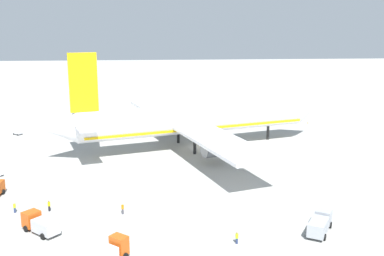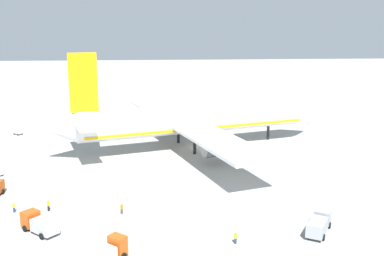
% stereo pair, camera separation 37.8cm
% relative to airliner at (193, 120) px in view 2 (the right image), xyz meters
% --- Properties ---
extents(ground_plane, '(600.00, 600.00, 0.00)m').
position_rel_airliner_xyz_m(ground_plane, '(1.11, 0.40, -6.78)').
color(ground_plane, '#9E9E99').
extents(airliner, '(67.48, 68.47, 22.97)m').
position_rel_airliner_xyz_m(airliner, '(0.00, 0.00, 0.00)').
color(airliner, white).
rests_on(airliner, ground).
extents(service_truck_2, '(4.81, 5.13, 2.82)m').
position_rel_airliner_xyz_m(service_truck_2, '(-15.18, -52.58, -5.40)').
color(service_truck_2, '#BF4C14').
rests_on(service_truck_2, ground).
extents(service_truck_3, '(5.99, 5.76, 2.63)m').
position_rel_airliner_xyz_m(service_truck_3, '(-25.59, -43.49, -5.42)').
color(service_truck_3, '#BF4C14').
rests_on(service_truck_3, ground).
extents(service_truck_4, '(5.43, 6.80, 2.46)m').
position_rel_airliner_xyz_m(service_truck_4, '(13.32, -47.11, -5.42)').
color(service_truck_4, '#999EA5').
rests_on(service_truck_4, ground).
extents(baggage_cart_1, '(3.07, 2.20, 1.44)m').
position_rel_airliner_xyz_m(baggage_cart_1, '(-6.68, 50.13, -6.00)').
color(baggage_cart_1, '#595B60').
rests_on(baggage_cart_1, ground).
extents(baggage_cart_2, '(2.65, 2.49, 1.43)m').
position_rel_airliner_xyz_m(baggage_cart_2, '(-45.45, 17.47, -6.00)').
color(baggage_cart_2, '#595B60').
rests_on(baggage_cart_2, ground).
extents(ground_worker_0, '(0.47, 0.47, 1.67)m').
position_rel_airliner_xyz_m(ground_worker_0, '(-31.20, -35.98, -5.93)').
color(ground_worker_0, navy).
rests_on(ground_worker_0, ground).
extents(ground_worker_1, '(0.45, 0.45, 1.75)m').
position_rel_airliner_xyz_m(ground_worker_1, '(-26.00, -35.87, -5.89)').
color(ground_worker_1, black).
rests_on(ground_worker_1, ground).
extents(ground_worker_3, '(0.47, 0.47, 1.63)m').
position_rel_airliner_xyz_m(ground_worker_3, '(1.11, -49.32, -5.95)').
color(ground_worker_3, navy).
rests_on(ground_worker_3, ground).
extents(ground_worker_4, '(0.47, 0.47, 1.73)m').
position_rel_airliner_xyz_m(ground_worker_4, '(-14.51, -38.09, -5.90)').
color(ground_worker_4, '#3F3F47').
rests_on(ground_worker_4, ground).
extents(traffic_cone_0, '(0.36, 0.36, 0.55)m').
position_rel_airliner_xyz_m(traffic_cone_0, '(37.13, 24.20, -6.50)').
color(traffic_cone_0, orange).
rests_on(traffic_cone_0, ground).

